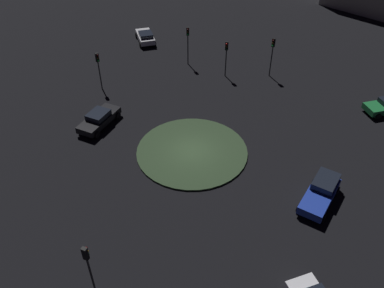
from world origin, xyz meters
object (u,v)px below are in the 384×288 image
car_blue (321,192)px  car_black (99,119)px  traffic_light_northeast (272,50)px  traffic_light_north (188,39)px  traffic_light_northeast_near (226,52)px  traffic_light_southwest (88,261)px  traffic_light_northwest (98,64)px  car_silver (145,37)px

car_blue → car_black: (-14.05, 13.87, -0.04)m
car_black → traffic_light_northeast: bearing=-35.7°
car_blue → traffic_light_north: (-3.09, 22.86, 2.30)m
traffic_light_northeast → traffic_light_north: 9.19m
traffic_light_northeast_near → traffic_light_southwest: bearing=-4.5°
traffic_light_north → traffic_light_northwest: 10.31m
traffic_light_southwest → traffic_light_northwest: (3.23, 22.67, 0.06)m
traffic_light_north → traffic_light_northeast_near: size_ratio=1.11×
traffic_light_southwest → traffic_light_northeast_near: bearing=4.4°
traffic_light_northwest → car_silver: bearing=120.6°
car_blue → traffic_light_northeast: 18.41m
traffic_light_northeast_near → car_silver: bearing=-116.9°
traffic_light_southwest → traffic_light_northwest: bearing=33.4°
car_black → traffic_light_northwest: (0.99, 6.39, 2.10)m
traffic_light_north → traffic_light_southwest: 28.51m
traffic_light_northeast → traffic_light_north: bearing=-74.1°
traffic_light_north → traffic_light_northwest: bearing=-60.0°
car_blue → traffic_light_northwest: traffic_light_northwest is taller
car_black → traffic_light_northeast: (18.58, 3.84, 2.30)m
car_silver → traffic_light_northeast_near: size_ratio=1.04×
traffic_light_northeast → traffic_light_northeast_near: traffic_light_northeast is taller
traffic_light_southwest → car_silver: bearing=24.6°
car_silver → traffic_light_southwest: (-9.83, -32.40, 2.03)m
traffic_light_northeast → traffic_light_northwest: (-17.59, 2.55, -0.20)m
car_silver → traffic_light_north: size_ratio=0.94×
car_blue → traffic_light_northeast_near: size_ratio=1.13×
car_black → traffic_light_northeast_near: bearing=-27.0°
traffic_light_northeast → traffic_light_southwest: (-20.82, -20.11, -0.26)m
car_silver → traffic_light_northeast: (10.99, -12.29, 2.29)m
car_silver → car_black: (-7.58, -16.12, -0.01)m
car_silver → car_blue: bearing=-166.8°
car_silver → car_blue: (6.47, -29.99, 0.03)m
traffic_light_north → car_black: bearing=-35.3°
traffic_light_northeast → traffic_light_southwest: 28.95m
traffic_light_north → car_silver: bearing=-139.3°
car_silver → traffic_light_northwest: traffic_light_northwest is taller
traffic_light_southwest → traffic_light_northeast_near: traffic_light_northeast_near is taller
car_silver → car_black: bearing=155.9°
traffic_light_northeast → traffic_light_northeast_near: (-4.56, 1.38, -0.24)m
traffic_light_northwest → traffic_light_southwest: bearing=-33.4°
car_blue → traffic_light_northeast: (4.53, 17.71, 2.26)m
car_blue → traffic_light_northeast_near: bearing=-129.9°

